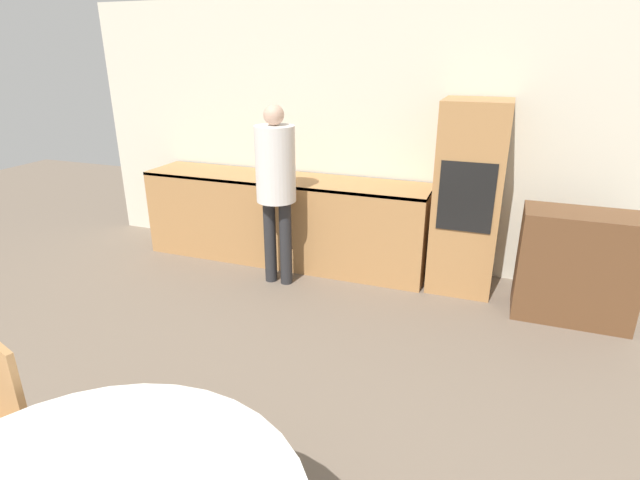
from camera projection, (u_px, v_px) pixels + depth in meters
name	position (u px, v px, depth m)	size (l,w,h in m)	color
wall_back	(412.00, 140.00, 4.81)	(7.11, 0.05, 2.60)	beige
kitchen_counter	(284.00, 218.00, 5.20)	(2.98, 0.60, 0.90)	#AD7A47
oven_unit	(468.00, 198.00, 4.48)	(0.57, 0.59, 1.72)	#AD7A47
sideboard	(576.00, 267.00, 4.06)	(0.90, 0.45, 0.92)	brown
person_standing	(276.00, 177.00, 4.49)	(0.36, 0.36, 1.68)	#262628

